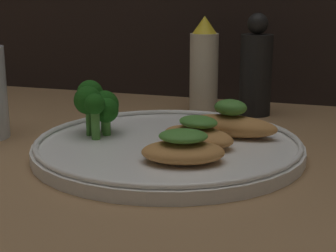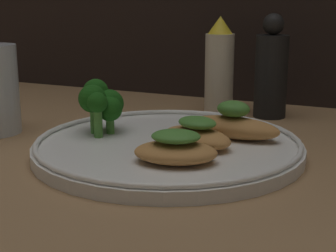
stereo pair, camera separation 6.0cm
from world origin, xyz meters
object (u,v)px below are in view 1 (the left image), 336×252
(plate, at_px, (168,146))
(sauce_bottle, at_px, (204,66))
(broccoli_bunch, at_px, (97,104))
(pepper_grinder, at_px, (256,70))

(plate, height_order, sauce_bottle, sauce_bottle)
(plate, xyz_separation_m, broccoli_bunch, (-0.10, 0.01, 0.04))
(broccoli_bunch, relative_size, sauce_bottle, 0.43)
(sauce_bottle, bearing_deg, pepper_grinder, -0.00)
(plate, xyz_separation_m, pepper_grinder, (0.06, 0.24, 0.06))
(broccoli_bunch, distance_m, pepper_grinder, 0.28)
(plate, relative_size, pepper_grinder, 2.02)
(broccoli_bunch, height_order, pepper_grinder, pepper_grinder)
(plate, bearing_deg, sauce_bottle, 94.56)
(broccoli_bunch, xyz_separation_m, pepper_grinder, (0.16, 0.23, 0.02))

